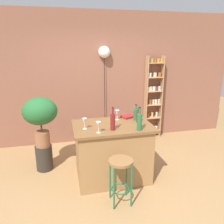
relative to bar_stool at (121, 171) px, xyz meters
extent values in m
plane|color=#A37A4C|center=(0.04, 0.32, -0.48)|extent=(12.00, 12.00, 0.00)
cube|color=#8C5642|center=(0.04, 2.27, 0.92)|extent=(6.40, 0.10, 2.80)
cube|color=#9E7042|center=(0.04, 0.62, -0.04)|extent=(1.12, 0.74, 0.88)
cube|color=brown|center=(0.04, 0.62, 0.41)|extent=(1.22, 0.80, 0.04)
cylinder|color=#196642|center=(-0.12, -0.12, -0.18)|extent=(0.02, 0.02, 0.62)
cylinder|color=#196642|center=(0.12, -0.12, -0.18)|extent=(0.02, 0.02, 0.62)
cylinder|color=#196642|center=(-0.12, 0.12, -0.18)|extent=(0.02, 0.02, 0.62)
cylinder|color=#196642|center=(0.12, 0.12, -0.18)|extent=(0.02, 0.02, 0.62)
torus|color=#196642|center=(0.00, 0.00, -0.27)|extent=(0.26, 0.26, 0.02)
cylinder|color=olive|center=(0.00, 0.00, 0.15)|extent=(0.33, 0.33, 0.03)
cube|color=tan|center=(1.17, 2.12, 0.46)|extent=(0.02, 0.18, 1.89)
cube|color=tan|center=(1.54, 2.12, 0.46)|extent=(0.02, 0.18, 1.89)
cube|color=tan|center=(1.35, 2.12, -0.33)|extent=(0.35, 0.18, 0.02)
cylinder|color=#994C23|center=(1.23, 2.12, -0.28)|extent=(0.07, 0.07, 0.08)
cylinder|color=#994C23|center=(1.35, 2.11, -0.28)|extent=(0.07, 0.07, 0.08)
cylinder|color=silver|center=(1.46, 2.11, -0.28)|extent=(0.07, 0.07, 0.08)
cube|color=tan|center=(1.35, 2.12, -0.01)|extent=(0.35, 0.18, 0.02)
cylinder|color=brown|center=(1.24, 2.11, 0.05)|extent=(0.05, 0.05, 0.11)
cylinder|color=gold|center=(1.35, 2.12, 0.05)|extent=(0.05, 0.05, 0.11)
cylinder|color=silver|center=(1.46, 2.12, 0.05)|extent=(0.05, 0.05, 0.11)
cube|color=tan|center=(1.35, 2.12, 0.30)|extent=(0.35, 0.18, 0.02)
cylinder|color=brown|center=(1.20, 2.12, 0.37)|extent=(0.05, 0.05, 0.11)
cylinder|color=#994C23|center=(1.29, 2.12, 0.37)|extent=(0.05, 0.05, 0.11)
cylinder|color=beige|center=(1.36, 2.11, 0.37)|extent=(0.05, 0.05, 0.11)
cylinder|color=silver|center=(1.42, 2.11, 0.37)|extent=(0.05, 0.05, 0.11)
cylinder|color=beige|center=(1.50, 2.13, 0.37)|extent=(0.05, 0.05, 0.11)
cube|color=tan|center=(1.35, 2.12, 0.62)|extent=(0.35, 0.18, 0.02)
cylinder|color=beige|center=(1.22, 2.11, 0.68)|extent=(0.07, 0.07, 0.10)
cylinder|color=beige|center=(1.28, 2.13, 0.68)|extent=(0.07, 0.07, 0.10)
cylinder|color=silver|center=(1.35, 2.11, 0.68)|extent=(0.07, 0.07, 0.10)
cylinder|color=brown|center=(1.42, 2.11, 0.68)|extent=(0.07, 0.07, 0.10)
cylinder|color=silver|center=(1.48, 2.11, 0.68)|extent=(0.07, 0.07, 0.10)
cube|color=tan|center=(1.35, 2.12, 0.93)|extent=(0.35, 0.18, 0.02)
cylinder|color=silver|center=(1.24, 2.11, 0.99)|extent=(0.08, 0.08, 0.09)
cylinder|color=beige|center=(1.36, 2.11, 0.99)|extent=(0.08, 0.08, 0.09)
cylinder|color=#994C23|center=(1.47, 2.12, 0.99)|extent=(0.08, 0.08, 0.09)
cube|color=tan|center=(1.35, 2.12, 1.25)|extent=(0.35, 0.18, 0.02)
cylinder|color=#4C7033|center=(1.21, 2.12, 1.30)|extent=(0.07, 0.07, 0.09)
cylinder|color=#AD7A38|center=(1.28, 2.11, 1.30)|extent=(0.07, 0.07, 0.09)
cylinder|color=#994C23|center=(1.36, 2.12, 1.30)|extent=(0.07, 0.07, 0.09)
cylinder|color=#AD7A38|center=(1.42, 2.11, 1.30)|extent=(0.07, 0.07, 0.09)
cylinder|color=#AD7A38|center=(1.50, 2.11, 1.30)|extent=(0.07, 0.07, 0.09)
cylinder|color=#2D2823|center=(-1.07, 1.15, -0.26)|extent=(0.29, 0.29, 0.45)
cylinder|color=#935B3D|center=(-1.07, 1.15, 0.09)|extent=(0.25, 0.25, 0.26)
cylinder|color=brown|center=(-1.07, 1.15, 0.30)|extent=(0.03, 0.03, 0.16)
ellipsoid|color=#23602D|center=(-1.07, 1.15, 0.58)|extent=(0.57, 0.51, 0.45)
cylinder|color=maroon|center=(0.46, 0.65, 0.52)|extent=(0.07, 0.07, 0.17)
cylinder|color=maroon|center=(0.46, 0.65, 0.63)|extent=(0.03, 0.03, 0.07)
cylinder|color=black|center=(0.46, 0.65, 0.67)|extent=(0.03, 0.03, 0.01)
cylinder|color=maroon|center=(-0.01, 0.42, 0.55)|extent=(0.07, 0.07, 0.24)
cylinder|color=maroon|center=(-0.01, 0.42, 0.72)|extent=(0.03, 0.03, 0.09)
cylinder|color=black|center=(-0.01, 0.42, 0.77)|extent=(0.03, 0.03, 0.01)
cylinder|color=#236638|center=(0.46, 0.77, 0.53)|extent=(0.08, 0.08, 0.18)
cylinder|color=#236638|center=(0.46, 0.77, 0.65)|extent=(0.03, 0.03, 0.07)
cylinder|color=black|center=(0.46, 0.77, 0.69)|extent=(0.03, 0.03, 0.01)
cylinder|color=#236638|center=(0.36, 0.32, 0.56)|extent=(0.07, 0.07, 0.24)
cylinder|color=#236638|center=(0.36, 0.32, 0.72)|extent=(0.03, 0.03, 0.09)
cylinder|color=black|center=(0.36, 0.32, 0.78)|extent=(0.03, 0.03, 0.01)
cylinder|color=silver|center=(-0.23, 0.36, 0.44)|extent=(0.06, 0.06, 0.00)
cylinder|color=silver|center=(-0.23, 0.36, 0.48)|extent=(0.01, 0.01, 0.07)
cone|color=silver|center=(-0.23, 0.36, 0.56)|extent=(0.07, 0.07, 0.08)
cylinder|color=silver|center=(-0.40, 0.55, 0.44)|extent=(0.06, 0.06, 0.00)
cylinder|color=silver|center=(-0.40, 0.55, 0.48)|extent=(0.01, 0.01, 0.07)
cone|color=silver|center=(-0.40, 0.55, 0.56)|extent=(0.07, 0.07, 0.08)
cylinder|color=silver|center=(0.17, 0.86, 0.44)|extent=(0.06, 0.06, 0.00)
cylinder|color=silver|center=(0.17, 0.86, 0.48)|extent=(0.01, 0.01, 0.07)
cone|color=silver|center=(0.17, 0.86, 0.56)|extent=(0.07, 0.07, 0.08)
cube|color=maroon|center=(0.38, 0.92, 0.45)|extent=(0.25, 0.22, 0.03)
cylinder|color=black|center=(0.22, 2.16, 0.50)|extent=(0.01, 0.01, 1.97)
sphere|color=white|center=(0.22, 2.16, 1.49)|extent=(0.25, 0.25, 0.25)
camera|label=1|loc=(-0.71, -2.52, 1.60)|focal=35.61mm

